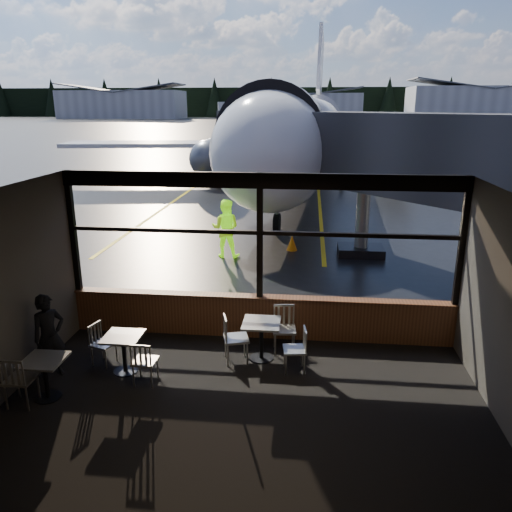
% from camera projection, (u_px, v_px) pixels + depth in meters
% --- Properties ---
extents(ground_plane, '(520.00, 520.00, 0.00)m').
position_uv_depth(ground_plane, '(308.00, 125.00, 124.90)').
color(ground_plane, black).
rests_on(ground_plane, ground).
extents(carpet_floor, '(8.00, 6.00, 0.01)m').
position_uv_depth(carpet_floor, '(241.00, 420.00, 7.85)').
color(carpet_floor, black).
rests_on(carpet_floor, ground).
extents(ceiling, '(8.00, 6.00, 0.04)m').
position_uv_depth(ceiling, '(238.00, 201.00, 6.84)').
color(ceiling, '#38332D').
rests_on(ceiling, ground).
extents(wall_back, '(8.00, 0.04, 3.50)m').
position_uv_depth(wall_back, '(193.00, 454.00, 4.49)').
color(wall_back, '#4B443C').
rests_on(wall_back, ground).
extents(window_sill, '(8.00, 0.28, 0.90)m').
position_uv_depth(window_sill, '(260.00, 317.00, 10.58)').
color(window_sill, '#5B311B').
rests_on(window_sill, ground).
extents(window_header, '(8.00, 0.18, 0.30)m').
position_uv_depth(window_header, '(260.00, 180.00, 9.74)').
color(window_header, black).
rests_on(window_header, ground).
extents(mullion_left, '(0.12, 0.12, 2.60)m').
position_uv_depth(mullion_left, '(73.00, 232.00, 10.48)').
color(mullion_left, black).
rests_on(mullion_left, ground).
extents(mullion_centre, '(0.12, 0.12, 2.60)m').
position_uv_depth(mullion_centre, '(260.00, 237.00, 10.07)').
color(mullion_centre, black).
rests_on(mullion_centre, ground).
extents(mullion_right, '(0.12, 0.12, 2.60)m').
position_uv_depth(mullion_right, '(462.00, 243.00, 9.67)').
color(mullion_right, black).
rests_on(mullion_right, ground).
extents(window_transom, '(8.00, 0.10, 0.08)m').
position_uv_depth(window_transom, '(260.00, 233.00, 10.04)').
color(window_transom, black).
rests_on(window_transom, ground).
extents(airliner, '(34.62, 40.65, 11.82)m').
position_uv_depth(airliner, '(306.00, 86.00, 30.25)').
color(airliner, silver).
rests_on(airliner, ground_plane).
extents(jet_bridge, '(8.88, 10.85, 4.73)m').
position_uv_depth(jet_bridge, '(398.00, 189.00, 14.89)').
color(jet_bridge, '#29292B').
rests_on(jet_bridge, ground_plane).
extents(cafe_table_near, '(0.71, 0.71, 0.78)m').
position_uv_depth(cafe_table_near, '(261.00, 341.00, 9.65)').
color(cafe_table_near, '#A49F97').
rests_on(cafe_table_near, carpet_floor).
extents(cafe_table_mid, '(0.67, 0.67, 0.74)m').
position_uv_depth(cafe_table_mid, '(124.00, 354.00, 9.18)').
color(cafe_table_mid, gray).
rests_on(cafe_table_mid, carpet_floor).
extents(cafe_table_left, '(0.67, 0.67, 0.73)m').
position_uv_depth(cafe_table_left, '(46.00, 379.00, 8.35)').
color(cafe_table_left, '#ACA89E').
rests_on(cafe_table_left, carpet_floor).
extents(chair_near_e, '(0.53, 0.53, 0.87)m').
position_uv_depth(chair_near_e, '(295.00, 350.00, 9.19)').
color(chair_near_e, beige).
rests_on(chair_near_e, carpet_floor).
extents(chair_near_w, '(0.65, 0.65, 0.96)m').
position_uv_depth(chair_near_w, '(236.00, 339.00, 9.52)').
color(chair_near_w, '#B0AA9F').
rests_on(chair_near_w, carpet_floor).
extents(chair_near_n, '(0.57, 0.57, 0.95)m').
position_uv_depth(chair_near_n, '(284.00, 330.00, 9.91)').
color(chair_near_n, '#B6B0A4').
rests_on(chair_near_n, carpet_floor).
extents(chair_mid_s, '(0.47, 0.47, 0.84)m').
position_uv_depth(chair_mid_s, '(145.00, 362.00, 8.80)').
color(chair_mid_s, beige).
rests_on(chair_mid_s, carpet_floor).
extents(chair_mid_w, '(0.56, 0.56, 0.82)m').
position_uv_depth(chair_mid_w, '(103.00, 344.00, 9.46)').
color(chair_mid_w, beige).
rests_on(chair_mid_w, carpet_floor).
extents(chair_left_s, '(0.51, 0.51, 0.93)m').
position_uv_depth(chair_left_s, '(21.00, 380.00, 8.14)').
color(chair_left_s, beige).
rests_on(chair_left_s, carpet_floor).
extents(passenger, '(0.66, 0.69, 1.58)m').
position_uv_depth(passenger, '(49.00, 336.00, 8.93)').
color(passenger, black).
rests_on(passenger, carpet_floor).
extents(ground_crew, '(0.96, 0.77, 1.89)m').
position_uv_depth(ground_crew, '(225.00, 228.00, 16.14)').
color(ground_crew, '#BFF219').
rests_on(ground_crew, ground_plane).
extents(cone_nose, '(0.38, 0.38, 0.52)m').
position_uv_depth(cone_nose, '(292.00, 243.00, 17.01)').
color(cone_nose, '#FF4808').
rests_on(cone_nose, ground_plane).
extents(cone_wing, '(0.34, 0.34, 0.48)m').
position_uv_depth(cone_wing, '(219.00, 182.00, 30.53)').
color(cone_wing, '#FF4C08').
rests_on(cone_wing, ground_plane).
extents(hangar_left, '(45.00, 18.00, 11.00)m').
position_uv_depth(hangar_left, '(123.00, 103.00, 187.58)').
color(hangar_left, silver).
rests_on(hangar_left, ground_plane).
extents(hangar_mid, '(38.00, 15.00, 10.00)m').
position_uv_depth(hangar_mid, '(309.00, 105.00, 185.31)').
color(hangar_mid, silver).
rests_on(hangar_mid, ground_plane).
extents(hangar_right, '(50.00, 20.00, 12.00)m').
position_uv_depth(hangar_right, '(484.00, 102.00, 172.21)').
color(hangar_right, silver).
rests_on(hangar_right, ground_plane).
extents(fuel_tank_a, '(8.00, 8.00, 6.00)m').
position_uv_depth(fuel_tank_a, '(229.00, 110.00, 186.11)').
color(fuel_tank_a, silver).
rests_on(fuel_tank_a, ground_plane).
extents(fuel_tank_b, '(8.00, 8.00, 6.00)m').
position_uv_depth(fuel_tank_b, '(255.00, 110.00, 185.09)').
color(fuel_tank_b, silver).
rests_on(fuel_tank_b, ground_plane).
extents(fuel_tank_c, '(8.00, 8.00, 6.00)m').
position_uv_depth(fuel_tank_c, '(282.00, 110.00, 184.06)').
color(fuel_tank_c, silver).
rests_on(fuel_tank_c, ground_plane).
extents(treeline, '(360.00, 3.00, 12.00)m').
position_uv_depth(treeline, '(310.00, 102.00, 208.81)').
color(treeline, black).
rests_on(treeline, ground_plane).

